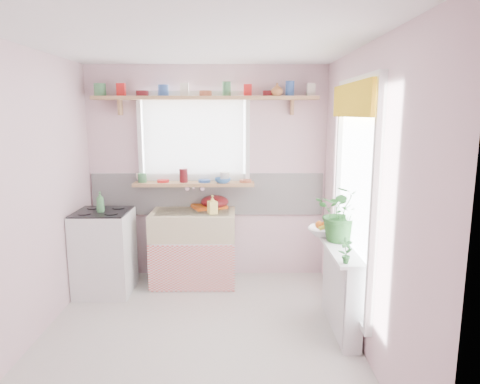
{
  "coord_description": "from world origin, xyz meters",
  "views": [
    {
      "loc": [
        0.37,
        -3.44,
        1.95
      ],
      "look_at": [
        0.38,
        0.55,
        1.22
      ],
      "focal_mm": 32.0,
      "sensor_mm": 36.0,
      "label": 1
    }
  ],
  "objects": [
    {
      "name": "shelf_vase",
      "position": [
        0.8,
        1.41,
        2.21
      ],
      "size": [
        0.14,
        0.14,
        0.14
      ],
      "primitive_type": "imported",
      "rotation": [
        0.0,
        0.0,
        0.08
      ],
      "color": "#B26B36",
      "rests_on": "pine_shelf"
    },
    {
      "name": "herb_pot",
      "position": [
        1.22,
        -0.2,
        0.88
      ],
      "size": [
        0.12,
        0.08,
        0.21
      ],
      "primitive_type": "imported",
      "rotation": [
        0.0,
        0.0,
        0.08
      ],
      "color": "#2B6D2F",
      "rests_on": "radiator_ledge"
    },
    {
      "name": "jade_plant",
      "position": [
        1.33,
        0.41,
        1.04
      ],
      "size": [
        0.58,
        0.54,
        0.54
      ],
      "primitive_type": "imported",
      "rotation": [
        0.0,
        0.0,
        -0.29
      ],
      "color": "#286126",
      "rests_on": "radiator_ledge"
    },
    {
      "name": "radiator_ledge",
      "position": [
        1.3,
        0.2,
        0.4
      ],
      "size": [
        0.22,
        0.95,
        0.78
      ],
      "color": "white",
      "rests_on": "ground"
    },
    {
      "name": "cooker_bottle",
      "position": [
        -1.1,
        1.0,
        1.03
      ],
      "size": [
        0.09,
        0.1,
        0.22
      ],
      "primitive_type": "imported",
      "rotation": [
        0.0,
        0.0,
        0.12
      ],
      "color": "#42854B",
      "rests_on": "cooker"
    },
    {
      "name": "dish_tray",
      "position": [
        0.02,
        1.5,
        0.87
      ],
      "size": [
        0.45,
        0.4,
        0.04
      ],
      "primitive_type": "cube",
      "rotation": [
        0.0,
        0.0,
        0.39
      ],
      "color": "#CF5712",
      "rests_on": "sink_unit"
    },
    {
      "name": "sill_crockery",
      "position": [
        -0.2,
        1.48,
        1.21
      ],
      "size": [
        1.35,
        0.11,
        0.12
      ],
      "color": "#3F7F4C",
      "rests_on": "windowsill"
    },
    {
      "name": "colander",
      "position": [
        0.09,
        1.5,
        0.92
      ],
      "size": [
        0.33,
        0.33,
        0.15
      ],
      "primitive_type": "ellipsoid",
      "rotation": [
        0.0,
        0.0,
        0.02
      ],
      "color": "maroon",
      "rests_on": "sink_unit"
    },
    {
      "name": "sink_unit",
      "position": [
        -0.15,
        1.29,
        0.43
      ],
      "size": [
        0.95,
        0.65,
        1.11
      ],
      "color": "white",
      "rests_on": "ground"
    },
    {
      "name": "windowsill",
      "position": [
        -0.15,
        1.48,
        1.14
      ],
      "size": [
        1.4,
        0.22,
        0.04
      ],
      "primitive_type": "cube",
      "color": "tan",
      "rests_on": "room"
    },
    {
      "name": "cooker",
      "position": [
        -1.1,
        1.05,
        0.46
      ],
      "size": [
        0.58,
        0.58,
        0.93
      ],
      "color": "white",
      "rests_on": "ground"
    },
    {
      "name": "soap_bottle_sink",
      "position": [
        0.08,
        1.2,
        0.95
      ],
      "size": [
        0.12,
        0.13,
        0.21
      ],
      "primitive_type": "imported",
      "rotation": [
        0.0,
        0.0,
        0.4
      ],
      "color": "#EAD768",
      "rests_on": "sink_unit"
    },
    {
      "name": "fruit_bowl",
      "position": [
        1.21,
        0.6,
        0.81
      ],
      "size": [
        0.4,
        0.4,
        0.08
      ],
      "primitive_type": "imported",
      "rotation": [
        0.0,
        0.0,
        -0.3
      ],
      "color": "white",
      "rests_on": "radiator_ledge"
    },
    {
      "name": "fruit",
      "position": [
        1.22,
        0.6,
        0.88
      ],
      "size": [
        0.2,
        0.14,
        0.1
      ],
      "color": "orange",
      "rests_on": "fruit_bowl"
    },
    {
      "name": "room",
      "position": [
        0.66,
        0.86,
        1.37
      ],
      "size": [
        3.2,
        3.2,
        3.2
      ],
      "color": "beige",
      "rests_on": "ground"
    },
    {
      "name": "shelf_crockery",
      "position": [
        -0.0,
        1.47,
        2.2
      ],
      "size": [
        2.47,
        0.11,
        0.12
      ],
      "color": "#3F7F4C",
      "rests_on": "pine_shelf"
    },
    {
      "name": "pine_shelf",
      "position": [
        0.0,
        1.47,
        2.12
      ],
      "size": [
        2.52,
        0.24,
        0.04
      ],
      "primitive_type": "cube",
      "color": "tan",
      "rests_on": "room"
    },
    {
      "name": "sill_bowl",
      "position": [
        0.19,
        1.42,
        1.19
      ],
      "size": [
        0.24,
        0.24,
        0.06
      ],
      "primitive_type": "imported",
      "rotation": [
        0.0,
        0.0,
        -0.41
      ],
      "color": "#386FB8",
      "rests_on": "windowsill"
    },
    {
      "name": "sill_cup",
      "position": [
        -0.77,
        1.54,
        1.21
      ],
      "size": [
        0.15,
        0.15,
        0.1
      ],
      "primitive_type": "imported",
      "rotation": [
        0.0,
        0.0,
        0.15
      ],
      "color": "white",
      "rests_on": "windowsill"
    }
  ]
}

